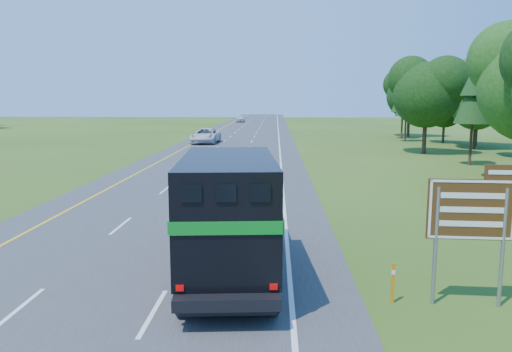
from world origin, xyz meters
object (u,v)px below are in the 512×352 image
object	(u,v)px
far_car	(240,119)
exit_sign	(473,215)
horse_truck	(229,211)
white_suv	(206,136)

from	to	relation	value
far_car	exit_sign	xyz separation A→B (m)	(14.04, -110.42, 1.65)
horse_truck	exit_sign	size ratio (longest dim) A/B	2.28
horse_truck	exit_sign	bearing A→B (deg)	-22.14
far_car	horse_truck	bearing A→B (deg)	-86.70
horse_truck	far_car	size ratio (longest dim) A/B	1.79
white_suv	far_car	size ratio (longest dim) A/B	1.37
horse_truck	white_suv	world-z (taller)	horse_truck
far_car	exit_sign	distance (m)	111.32
horse_truck	exit_sign	world-z (taller)	exit_sign
horse_truck	far_car	bearing A→B (deg)	89.30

